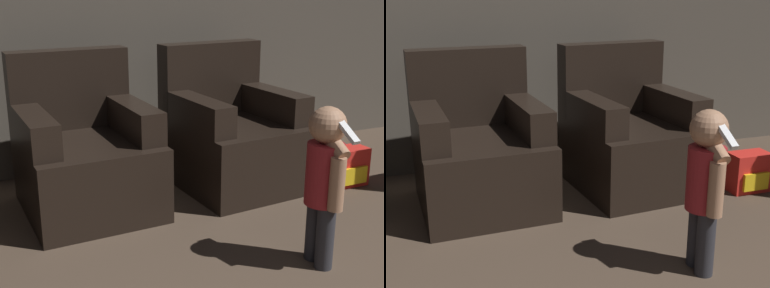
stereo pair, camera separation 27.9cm
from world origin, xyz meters
The scene contains 4 objects.
armchair_middle centered at (-0.26, 3.77, 0.34)m, with size 0.80×0.88×0.96m.
armchair_right centered at (0.77, 3.77, 0.34)m, with size 0.83×0.91×0.96m.
person_toddler centered at (0.62, 2.57, 0.48)m, with size 0.18×0.32×0.81m.
toy_backpack centered at (1.49, 3.39, 0.13)m, with size 0.27×0.18×0.27m.
Camera 2 is at (-0.71, 0.53, 1.37)m, focal length 50.00 mm.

